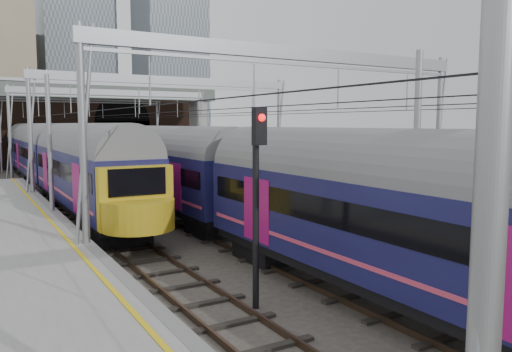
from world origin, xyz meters
TOP-DOWN VIEW (x-y plane):
  - ground at (0.00, 0.00)m, footprint 160.00×160.00m
  - platform_left at (-10.18, 2.50)m, footprint 4.32×55.00m
  - tracks at (0.00, 15.00)m, footprint 14.40×80.00m
  - overhead_line at (0.00, 21.49)m, footprint 16.80×80.00m
  - retaining_wall at (1.40, 51.93)m, footprint 28.00×2.75m
  - overbridge at (0.00, 46.00)m, footprint 28.00×3.00m
  - city_skyline at (2.73, 70.48)m, footprint 37.50×27.50m
  - train_main at (-2.00, 25.08)m, footprint 2.78×64.20m
  - train_second at (-6.00, 34.63)m, footprint 2.88×49.97m
  - signal_near_left at (-4.92, 2.84)m, footprint 0.40×0.48m
  - equip_cover_a at (3.03, 6.31)m, footprint 1.01×0.83m
  - equip_cover_b at (0.40, 5.81)m, footprint 0.77×0.56m
  - equip_cover_c at (3.11, 2.75)m, footprint 0.89×0.69m

SIDE VIEW (x-z plane):
  - ground at x=0.00m, z-range 0.00..0.00m
  - tracks at x=0.00m, z-range -0.09..0.13m
  - equip_cover_b at x=0.40m, z-range 0.00..0.09m
  - equip_cover_c at x=3.11m, z-range 0.00..0.10m
  - equip_cover_a at x=3.03m, z-range 0.00..0.10m
  - platform_left at x=-10.18m, z-range -0.01..1.11m
  - train_main at x=-2.00m, z-range 0.08..4.87m
  - train_second at x=-6.00m, z-range 0.07..5.00m
  - signal_near_left at x=-4.92m, z-range 0.65..5.97m
  - retaining_wall at x=1.40m, z-range -0.17..8.83m
  - overhead_line at x=0.00m, z-range 2.57..10.57m
  - overbridge at x=0.00m, z-range 2.64..11.89m
  - city_skyline at x=2.73m, z-range -12.91..47.09m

